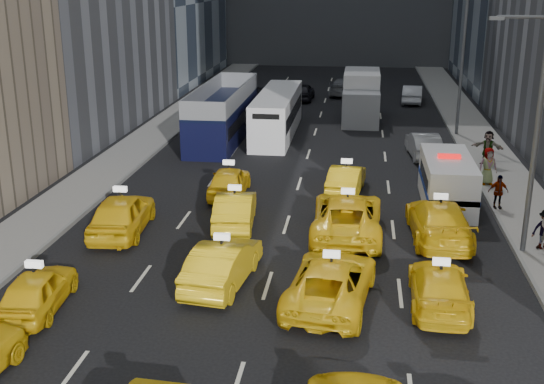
{
  "coord_description": "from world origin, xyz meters",
  "views": [
    {
      "loc": [
        2.9,
        -13.12,
        10.24
      ],
      "look_at": [
        -0.4,
        12.27,
        2.0
      ],
      "focal_mm": 45.0,
      "sensor_mm": 36.0,
      "label": 1
    }
  ],
  "objects_px": {
    "double_decker": "(223,113)",
    "city_bus": "(277,114)",
    "box_truck": "(361,97)",
    "nypd_van": "(447,182)"
  },
  "relations": [
    {
      "from": "nypd_van",
      "to": "double_decker",
      "type": "distance_m",
      "value": 17.37
    },
    {
      "from": "double_decker",
      "to": "city_bus",
      "type": "distance_m",
      "value": 3.65
    },
    {
      "from": "city_bus",
      "to": "box_truck",
      "type": "relative_size",
      "value": 1.47
    },
    {
      "from": "nypd_van",
      "to": "double_decker",
      "type": "xyz_separation_m",
      "value": [
        -12.82,
        11.7,
        0.61
      ]
    },
    {
      "from": "nypd_van",
      "to": "double_decker",
      "type": "relative_size",
      "value": 0.48
    },
    {
      "from": "nypd_van",
      "to": "city_bus",
      "type": "bearing_deg",
      "value": 120.55
    },
    {
      "from": "city_bus",
      "to": "box_truck",
      "type": "bearing_deg",
      "value": 41.0
    },
    {
      "from": "nypd_van",
      "to": "box_truck",
      "type": "distance_m",
      "value": 19.32
    },
    {
      "from": "double_decker",
      "to": "nypd_van",
      "type": "bearing_deg",
      "value": -48.12
    },
    {
      "from": "nypd_van",
      "to": "box_truck",
      "type": "relative_size",
      "value": 0.76
    }
  ]
}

